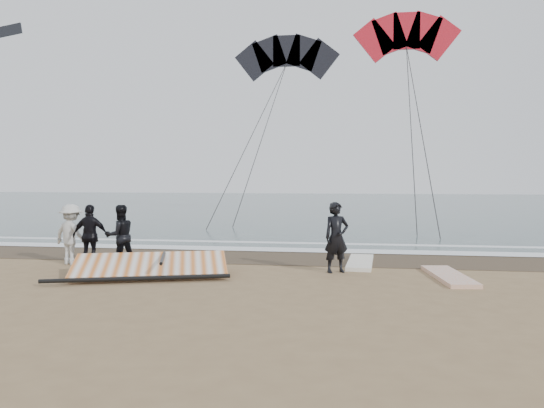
{
  "coord_description": "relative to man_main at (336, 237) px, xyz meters",
  "views": [
    {
      "loc": [
        1.72,
        -10.35,
        2.31
      ],
      "look_at": [
        -0.28,
        3.0,
        1.6
      ],
      "focal_mm": 35.0,
      "sensor_mm": 36.0,
      "label": 1
    }
  ],
  "objects": [
    {
      "name": "kite_dark",
      "position": [
        -3.89,
        21.84,
        8.99
      ],
      "size": [
        7.67,
        6.56,
        16.17
      ],
      "color": "black",
      "rests_on": "ground"
    },
    {
      "name": "man_main",
      "position": [
        0.0,
        0.0,
        0.0
      ],
      "size": [
        0.73,
        0.64,
        1.69
      ],
      "primitive_type": "imported",
      "rotation": [
        0.0,
        0.0,
        0.46
      ],
      "color": "black",
      "rests_on": "ground"
    },
    {
      "name": "sail_rig",
      "position": [
        -4.27,
        -1.06,
        -0.65
      ],
      "size": [
        3.85,
        2.65,
        0.49
      ],
      "color": "black",
      "rests_on": "ground"
    },
    {
      "name": "ground",
      "position": [
        -1.38,
        -2.36,
        -0.85
      ],
      "size": [
        120.0,
        120.0,
        0.0
      ],
      "primitive_type": "plane",
      "color": "#8C704C",
      "rests_on": "ground"
    },
    {
      "name": "sea",
      "position": [
        -1.38,
        30.64,
        -0.83
      ],
      "size": [
        120.0,
        54.0,
        0.02
      ],
      "primitive_type": "cube",
      "color": "#233838",
      "rests_on": "ground"
    },
    {
      "name": "trio_cluster",
      "position": [
        -6.28,
        0.05,
        -0.05
      ],
      "size": [
        2.46,
        1.01,
        1.59
      ],
      "color": "black",
      "rests_on": "ground"
    },
    {
      "name": "board_white",
      "position": [
        2.55,
        -0.36,
        -0.8
      ],
      "size": [
        0.95,
        2.42,
        0.09
      ],
      "primitive_type": "cube",
      "rotation": [
        0.0,
        0.0,
        0.13
      ],
      "color": "silver",
      "rests_on": "ground"
    },
    {
      "name": "wet_sand",
      "position": [
        -1.38,
        2.14,
        -0.84
      ],
      "size": [
        120.0,
        2.8,
        0.01
      ],
      "primitive_type": "cube",
      "color": "#4C3D2B",
      "rests_on": "ground"
    },
    {
      "name": "foam_far",
      "position": [
        -1.38,
        5.24,
        -0.82
      ],
      "size": [
        120.0,
        0.45,
        0.01
      ],
      "primitive_type": "cube",
      "color": "white",
      "rests_on": "sea"
    },
    {
      "name": "foam_near",
      "position": [
        -1.38,
        3.54,
        -0.82
      ],
      "size": [
        120.0,
        0.9,
        0.01
      ],
      "primitive_type": "cube",
      "color": "white",
      "rests_on": "sea"
    },
    {
      "name": "board_cream",
      "position": [
        0.59,
        1.29,
        -0.8
      ],
      "size": [
        0.77,
        2.38,
        0.1
      ],
      "primitive_type": "cube",
      "rotation": [
        0.0,
        0.0,
        -0.06
      ],
      "color": "white",
      "rests_on": "ground"
    },
    {
      "name": "kite_red",
      "position": [
        3.28,
        17.47,
        8.91
      ],
      "size": [
        6.21,
        5.41,
        14.17
      ],
      "color": "red",
      "rests_on": "ground"
    }
  ]
}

